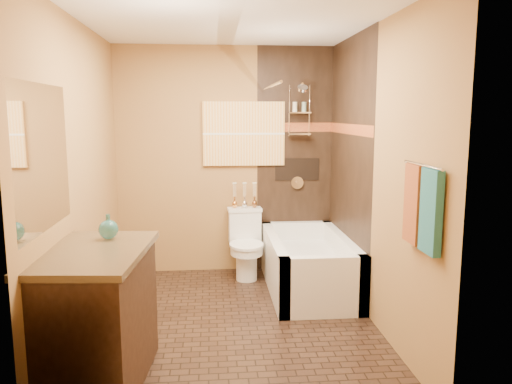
{
  "coord_description": "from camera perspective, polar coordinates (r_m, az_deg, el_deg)",
  "views": [
    {
      "loc": [
        -0.16,
        -4.04,
        1.76
      ],
      "look_at": [
        0.24,
        0.4,
        1.07
      ],
      "focal_mm": 35.0,
      "sensor_mm": 36.0,
      "label": 1
    }
  ],
  "objects": [
    {
      "name": "floor",
      "position": [
        4.41,
        -2.7,
        -14.71
      ],
      "size": [
        3.0,
        3.0,
        0.0
      ],
      "primitive_type": "plane",
      "color": "black",
      "rests_on": "ground"
    },
    {
      "name": "mosaic_band_back",
      "position": [
        5.6,
        4.53,
        7.39
      ],
      "size": [
        0.85,
        0.01,
        0.1
      ],
      "primitive_type": "cube",
      "color": "maroon",
      "rests_on": "alcove_tile_back"
    },
    {
      "name": "shower_fixtures",
      "position": [
        5.5,
        4.97,
        7.84
      ],
      "size": [
        0.24,
        0.33,
        1.16
      ],
      "color": "silver",
      "rests_on": "floor"
    },
    {
      "name": "towel_bar",
      "position": [
        3.28,
        18.51,
        2.93
      ],
      "size": [
        0.02,
        0.55,
        0.02
      ],
      "primitive_type": "cylinder",
      "rotation": [
        1.57,
        0.0,
        0.0
      ],
      "color": "silver",
      "rests_on": "wall_right"
    },
    {
      "name": "wall_back",
      "position": [
        5.56,
        -3.47,
        3.57
      ],
      "size": [
        2.4,
        0.02,
        2.5
      ],
      "primitive_type": "cube",
      "color": "olive",
      "rests_on": "floor"
    },
    {
      "name": "wall_left",
      "position": [
        4.2,
        -19.42,
        1.35
      ],
      "size": [
        0.02,
        3.0,
        2.5
      ],
      "primitive_type": "cube",
      "color": "olive",
      "rests_on": "floor"
    },
    {
      "name": "ceiling",
      "position": [
        4.11,
        -2.97,
        19.2
      ],
      "size": [
        3.0,
        3.0,
        0.0
      ],
      "primitive_type": "plane",
      "color": "silver",
      "rests_on": "wall_back"
    },
    {
      "name": "towel_rust",
      "position": [
        3.44,
        17.58,
        -1.32
      ],
      "size": [
        0.05,
        0.22,
        0.52
      ],
      "primitive_type": "cube",
      "color": "brown",
      "rests_on": "towel_bar"
    },
    {
      "name": "vanity",
      "position": [
        3.5,
        -17.83,
        -13.47
      ],
      "size": [
        0.72,
        1.08,
        0.91
      ],
      "rotation": [
        0.0,
        0.0,
        -0.09
      ],
      "color": "black",
      "rests_on": "floor"
    },
    {
      "name": "wall_right",
      "position": [
        4.29,
        13.41,
        1.77
      ],
      "size": [
        0.02,
        3.0,
        2.5
      ],
      "primitive_type": "cube",
      "color": "olive",
      "rests_on": "floor"
    },
    {
      "name": "wall_front",
      "position": [
        2.59,
        -1.45,
        -2.55
      ],
      "size": [
        2.4,
        0.02,
        2.5
      ],
      "primitive_type": "cube",
      "color": "olive",
      "rests_on": "floor"
    },
    {
      "name": "teal_bottle",
      "position": [
        3.58,
        -16.53,
        -3.83
      ],
      "size": [
        0.18,
        0.18,
        0.21
      ],
      "primitive_type": null,
      "rotation": [
        0.0,
        0.0,
        0.39
      ],
      "color": "#246C68",
      "rests_on": "vanity"
    },
    {
      "name": "mosaic_band_right",
      "position": [
        4.97,
        10.57,
        7.08
      ],
      "size": [
        0.01,
        1.5,
        0.1
      ],
      "primitive_type": "cube",
      "color": "maroon",
      "rests_on": "alcove_tile_right"
    },
    {
      "name": "alcove_tile_back",
      "position": [
        5.63,
        4.47,
        3.62
      ],
      "size": [
        0.85,
        0.01,
        2.5
      ],
      "primitive_type": "cube",
      "color": "black",
      "rests_on": "wall_back"
    },
    {
      "name": "alcove_tile_right",
      "position": [
        5.0,
        10.56,
        2.84
      ],
      "size": [
        0.01,
        1.5,
        2.5
      ],
      "primitive_type": "cube",
      "color": "black",
      "rests_on": "wall_right"
    },
    {
      "name": "towel_teal",
      "position": [
        3.2,
        19.36,
        -2.13
      ],
      "size": [
        0.05,
        0.22,
        0.52
      ],
      "primitive_type": "cube",
      "color": "#1E5D66",
      "rests_on": "towel_bar"
    },
    {
      "name": "sunset_painting",
      "position": [
        5.53,
        -1.4,
        6.67
      ],
      "size": [
        0.9,
        0.04,
        0.7
      ],
      "primitive_type": "cube",
      "color": "gold",
      "rests_on": "wall_back"
    },
    {
      "name": "vanity_mirror",
      "position": [
        3.33,
        -23.12,
        3.63
      ],
      "size": [
        0.01,
        1.0,
        0.9
      ],
      "primitive_type": "cube",
      "color": "white",
      "rests_on": "wall_left"
    },
    {
      "name": "bathtub",
      "position": [
        5.12,
        6.0,
        -8.7
      ],
      "size": [
        0.8,
        1.5,
        0.55
      ],
      "color": "white",
      "rests_on": "floor"
    },
    {
      "name": "toilet",
      "position": [
        5.45,
        -1.18,
        -5.9
      ],
      "size": [
        0.38,
        0.56,
        0.74
      ],
      "rotation": [
        0.0,
        0.0,
        0.06
      ],
      "color": "white",
      "rests_on": "floor"
    },
    {
      "name": "alcove_niche",
      "position": [
        5.64,
        4.72,
        2.61
      ],
      "size": [
        0.5,
        0.01,
        0.25
      ],
      "primitive_type": "cube",
      "color": "black",
      "rests_on": "alcove_tile_back"
    },
    {
      "name": "bud_vases",
      "position": [
        5.51,
        -1.32,
        -0.28
      ],
      "size": [
        0.28,
        0.06,
        0.28
      ],
      "color": "#DB9244",
      "rests_on": "toilet"
    },
    {
      "name": "curtain_rod",
      "position": [
        4.83,
        1.58,
        11.93
      ],
      "size": [
        0.03,
        1.55,
        0.03
      ],
      "primitive_type": "cylinder",
      "rotation": [
        1.57,
        0.0,
        0.0
      ],
      "color": "silver",
      "rests_on": "wall_back"
    }
  ]
}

